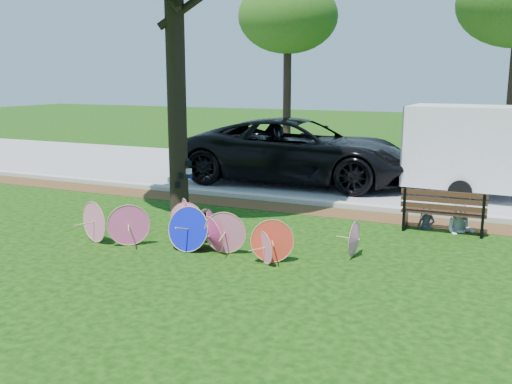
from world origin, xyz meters
TOP-DOWN VIEW (x-y plane):
  - ground at (0.00, 0.00)m, footprint 90.00×90.00m
  - mulch_strip at (0.00, 4.50)m, footprint 90.00×1.00m
  - curb at (0.00, 5.20)m, footprint 90.00×0.30m
  - street at (0.00, 9.35)m, footprint 90.00×8.00m
  - parasol_pile at (-0.16, 0.74)m, footprint 5.42×1.83m
  - black_van at (-0.75, 7.90)m, footprint 7.25×3.66m
  - cargo_trailer at (4.12, 7.88)m, footprint 3.17×2.09m
  - park_bench at (4.00, 3.86)m, footprint 1.76×0.72m
  - person_left at (3.65, 3.91)m, footprint 0.42×0.33m
  - person_right at (4.35, 3.91)m, footprint 0.61×0.48m
  - bg_trees at (3.91, 14.83)m, footprint 19.64×6.27m

SIDE VIEW (x-z plane):
  - ground at x=0.00m, z-range 0.00..0.00m
  - mulch_strip at x=0.00m, z-range 0.00..0.01m
  - street at x=0.00m, z-range 0.00..0.01m
  - curb at x=0.00m, z-range 0.00..0.12m
  - parasol_pile at x=-0.16m, z-range -0.06..0.81m
  - park_bench at x=4.00m, z-range 0.00..0.91m
  - person_left at x=3.65m, z-range 0.00..1.04m
  - person_right at x=4.35m, z-range 0.00..1.24m
  - black_van at x=-0.75m, z-range 0.00..1.97m
  - cargo_trailer at x=4.12m, z-range 0.00..2.75m
  - bg_trees at x=3.91m, z-range 2.07..9.47m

